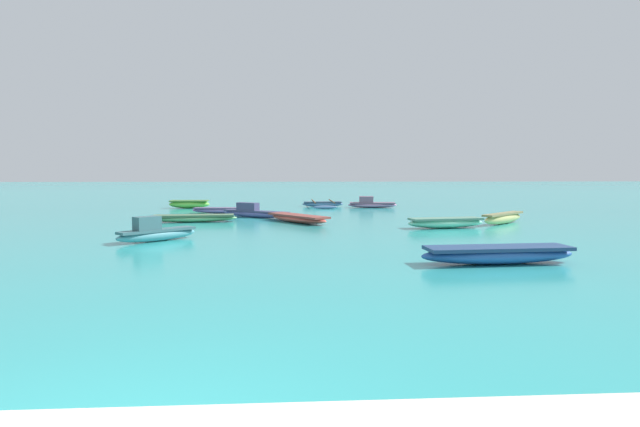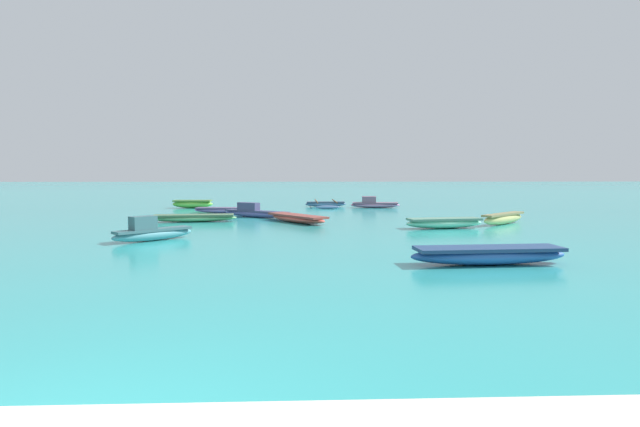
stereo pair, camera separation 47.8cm
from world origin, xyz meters
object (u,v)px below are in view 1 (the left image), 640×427
(moored_boat_2, at_px, (503,218))
(moored_boat_9, at_px, (156,232))
(moored_boat_10, at_px, (323,204))
(moored_boat_5, at_px, (298,218))
(moored_boat_6, at_px, (189,204))
(moored_boat_4, at_px, (223,210))
(moored_boat_3, at_px, (498,254))
(moored_boat_8, at_px, (194,218))
(moored_boat_1, at_px, (446,222))
(moored_boat_7, at_px, (255,212))
(moored_boat_0, at_px, (371,204))

(moored_boat_2, height_order, moored_boat_9, moored_boat_9)
(moored_boat_9, bearing_deg, moored_boat_10, 24.12)
(moored_boat_5, relative_size, moored_boat_6, 1.44)
(moored_boat_2, relative_size, moored_boat_10, 0.65)
(moored_boat_4, xyz_separation_m, moored_boat_10, (5.42, 4.71, 0.01))
(moored_boat_3, height_order, moored_boat_8, moored_boat_3)
(moored_boat_1, relative_size, moored_boat_5, 0.89)
(moored_boat_2, relative_size, moored_boat_3, 0.73)
(moored_boat_1, relative_size, moored_boat_8, 0.83)
(moored_boat_7, height_order, moored_boat_9, moored_boat_9)
(moored_boat_0, xyz_separation_m, moored_boat_1, (0.97, -11.09, -0.03))
(moored_boat_4, distance_m, moored_boat_8, 4.61)
(moored_boat_0, bearing_deg, moored_boat_8, -130.64)
(moored_boat_8, relative_size, moored_boat_10, 0.90)
(moored_boat_0, distance_m, moored_boat_8, 12.06)
(moored_boat_3, xyz_separation_m, moored_boat_6, (-10.54, 18.68, 0.04))
(moored_boat_7, bearing_deg, moored_boat_4, 160.20)
(moored_boat_0, xyz_separation_m, moored_boat_6, (-10.71, 0.27, 0.02))
(moored_boat_6, distance_m, moored_boat_7, 7.68)
(moored_boat_3, height_order, moored_boat_4, moored_boat_3)
(moored_boat_0, bearing_deg, moored_boat_6, -174.82)
(moored_boat_6, relative_size, moored_boat_8, 0.65)
(moored_boat_0, bearing_deg, moored_boat_9, -115.49)
(moored_boat_5, distance_m, moored_boat_8, 4.38)
(moored_boat_10, bearing_deg, moored_boat_8, -123.55)
(moored_boat_7, distance_m, moored_boat_9, 8.36)
(moored_boat_4, bearing_deg, moored_boat_5, -45.15)
(moored_boat_5, bearing_deg, moored_boat_10, 134.83)
(moored_boat_9, bearing_deg, moored_boat_6, 53.06)
(moored_boat_8, bearing_deg, moored_boat_6, 96.00)
(moored_boat_5, bearing_deg, moored_boat_3, -11.45)
(moored_boat_4, distance_m, moored_boat_10, 7.18)
(moored_boat_2, height_order, moored_boat_10, moored_boat_2)
(moored_boat_7, bearing_deg, moored_boat_1, 1.34)
(moored_boat_5, height_order, moored_boat_9, moored_boat_9)
(moored_boat_3, height_order, moored_boat_5, moored_boat_3)
(moored_boat_6, distance_m, moored_boat_10, 7.93)
(moored_boat_6, xyz_separation_m, moored_boat_7, (4.24, -6.40, -0.02))
(moored_boat_0, height_order, moored_boat_7, moored_boat_0)
(moored_boat_6, bearing_deg, moored_boat_0, 0.15)
(moored_boat_0, distance_m, moored_boat_7, 8.91)
(moored_boat_2, bearing_deg, moored_boat_3, -156.56)
(moored_boat_7, bearing_deg, moored_boat_10, 98.24)
(moored_boat_4, relative_size, moored_boat_8, 0.90)
(moored_boat_6, height_order, moored_boat_9, moored_boat_9)
(moored_boat_1, bearing_deg, moored_boat_4, 132.55)
(moored_boat_0, xyz_separation_m, moored_boat_8, (-8.86, -8.18, -0.06))
(moored_boat_1, xyz_separation_m, moored_boat_7, (-7.44, 4.96, 0.02))
(moored_boat_8, relative_size, moored_boat_9, 1.66)
(moored_boat_7, relative_size, moored_boat_8, 0.94)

